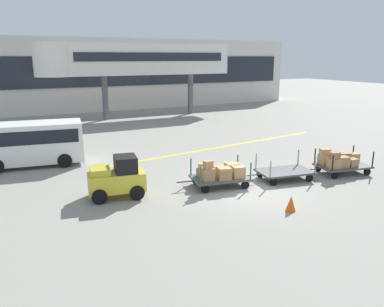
% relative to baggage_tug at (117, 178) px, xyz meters
% --- Properties ---
extents(ground_plane, '(120.00, 120.00, 0.00)m').
position_rel_baggage_tug_xyz_m(ground_plane, '(4.91, -1.50, -0.75)').
color(ground_plane, gray).
extents(apron_lead_line, '(15.05, 2.34, 0.01)m').
position_rel_baggage_tug_xyz_m(apron_lead_line, '(7.96, 5.27, -0.75)').
color(apron_lead_line, yellow).
rests_on(apron_lead_line, ground_plane).
extents(terminal_building, '(44.25, 2.51, 6.94)m').
position_rel_baggage_tug_xyz_m(terminal_building, '(4.91, 24.48, 2.72)').
color(terminal_building, beige).
rests_on(terminal_building, ground_plane).
extents(jet_bridge, '(16.72, 3.00, 6.27)m').
position_rel_baggage_tug_xyz_m(jet_bridge, '(6.78, 18.49, 4.16)').
color(jet_bridge, silver).
rests_on(jet_bridge, ground_plane).
extents(baggage_tug, '(2.26, 1.54, 1.58)m').
position_rel_baggage_tug_xyz_m(baggage_tug, '(0.00, 0.00, 0.00)').
color(baggage_tug, gold).
rests_on(baggage_tug, ground_plane).
extents(baggage_cart_lead, '(3.08, 1.77, 1.22)m').
position_rel_baggage_tug_xyz_m(baggage_cart_lead, '(4.11, -0.75, -0.20)').
color(baggage_cart_lead, '#4C4C4F').
rests_on(baggage_cart_lead, ground_plane).
extents(baggage_cart_middle, '(3.08, 1.77, 1.10)m').
position_rel_baggage_tug_xyz_m(baggage_cart_middle, '(7.05, -1.22, -0.41)').
color(baggage_cart_middle, '#4C4C4F').
rests_on(baggage_cart_middle, ground_plane).
extents(baggage_cart_tail, '(3.08, 1.77, 1.14)m').
position_rel_baggage_tug_xyz_m(baggage_cart_tail, '(9.90, -1.67, -0.18)').
color(baggage_cart_tail, '#4C4C4F').
rests_on(baggage_cart_tail, ground_plane).
extents(shuttle_van, '(5.02, 2.55, 2.10)m').
position_rel_baggage_tug_xyz_m(shuttle_van, '(-2.47, 6.16, 0.48)').
color(shuttle_van, white).
rests_on(shuttle_van, ground_plane).
extents(safety_cone_near, '(0.36, 0.36, 0.55)m').
position_rel_baggage_tug_xyz_m(safety_cone_near, '(4.92, -4.07, -0.48)').
color(safety_cone_near, '#EA590F').
rests_on(safety_cone_near, ground_plane).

